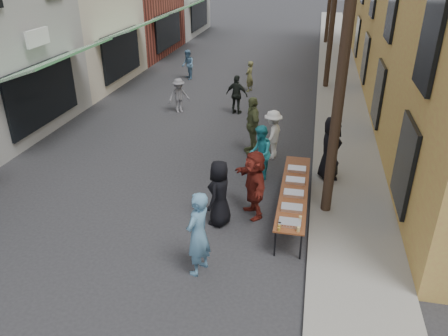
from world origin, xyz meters
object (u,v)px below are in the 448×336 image
at_px(utility_pole_near, 346,40).
at_px(guest_front_c, 260,153).
at_px(catering_tray_sausage, 290,223).
at_px(serving_table, 294,190).
at_px(server, 331,148).
at_px(guest_front_a, 220,193).

relative_size(utility_pole_near, guest_front_c, 5.26).
distance_m(catering_tray_sausage, guest_front_c, 3.65).
bearing_deg(serving_table, guest_front_c, 122.00).
relative_size(catering_tray_sausage, server, 0.26).
height_order(utility_pole_near, catering_tray_sausage, utility_pole_near).
xyz_separation_m(utility_pole_near, guest_front_c, (-1.99, 1.55, -3.64)).
xyz_separation_m(catering_tray_sausage, guest_front_a, (-1.81, 0.85, 0.08)).
xyz_separation_m(utility_pole_near, serving_table, (-0.85, -0.26, -3.79)).
bearing_deg(serving_table, utility_pole_near, 17.18).
bearing_deg(server, utility_pole_near, 166.46).
height_order(utility_pole_near, serving_table, utility_pole_near).
xyz_separation_m(guest_front_c, server, (2.04, 0.32, 0.21)).
relative_size(guest_front_a, guest_front_c, 1.02).
distance_m(serving_table, guest_front_a, 1.98).
distance_m(guest_front_c, server, 2.08).
relative_size(catering_tray_sausage, guest_front_a, 0.29).
height_order(utility_pole_near, guest_front_c, utility_pole_near).
bearing_deg(utility_pole_near, guest_front_a, -158.16).
height_order(serving_table, guest_front_c, guest_front_c).
height_order(catering_tray_sausage, guest_front_c, guest_front_c).
xyz_separation_m(utility_pole_near, server, (0.05, 1.87, -3.43)).
bearing_deg(guest_front_a, guest_front_c, 179.21).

